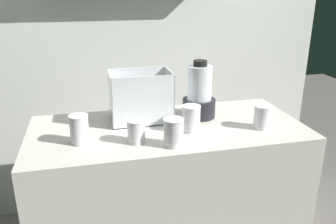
% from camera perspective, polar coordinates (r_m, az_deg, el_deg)
% --- Properties ---
extents(counter, '(1.40, 0.64, 0.90)m').
position_cam_1_polar(counter, '(2.00, 0.00, -14.41)').
color(counter, beige).
rests_on(counter, ground_plane).
extents(back_wall_unit, '(2.60, 0.24, 2.50)m').
position_cam_1_polar(back_wall_unit, '(2.42, -4.41, 12.42)').
color(back_wall_unit, silver).
rests_on(back_wall_unit, ground_plane).
extents(carrot_display_bin, '(0.32, 0.21, 0.27)m').
position_cam_1_polar(carrot_display_bin, '(1.85, -4.33, 1.20)').
color(carrot_display_bin, white).
rests_on(carrot_display_bin, counter).
extents(blender_pitcher, '(0.18, 0.18, 0.31)m').
position_cam_1_polar(blender_pitcher, '(1.89, 5.14, 2.83)').
color(blender_pitcher, black).
rests_on(blender_pitcher, counter).
extents(juice_cup_carrot_far_left, '(0.09, 0.09, 0.13)m').
position_cam_1_polar(juice_cup_carrot_far_left, '(1.63, -14.32, -3.06)').
color(juice_cup_carrot_far_left, white).
rests_on(juice_cup_carrot_far_left, counter).
extents(juice_cup_orange_left, '(0.08, 0.08, 0.11)m').
position_cam_1_polar(juice_cup_orange_left, '(1.60, -5.21, -3.30)').
color(juice_cup_orange_left, white).
rests_on(juice_cup_orange_left, counter).
extents(juice_cup_carrot_middle, '(0.09, 0.09, 0.13)m').
position_cam_1_polar(juice_cup_carrot_middle, '(1.56, 0.90, -3.66)').
color(juice_cup_carrot_middle, white).
rests_on(juice_cup_carrot_middle, counter).
extents(juice_cup_beet_right, '(0.09, 0.09, 0.13)m').
position_cam_1_polar(juice_cup_beet_right, '(1.72, 3.82, -1.27)').
color(juice_cup_beet_right, white).
rests_on(juice_cup_beet_right, counter).
extents(juice_cup_orange_far_right, '(0.09, 0.09, 0.12)m').
position_cam_1_polar(juice_cup_orange_far_right, '(1.81, 15.15, -0.97)').
color(juice_cup_orange_far_right, white).
rests_on(juice_cup_orange_far_right, counter).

